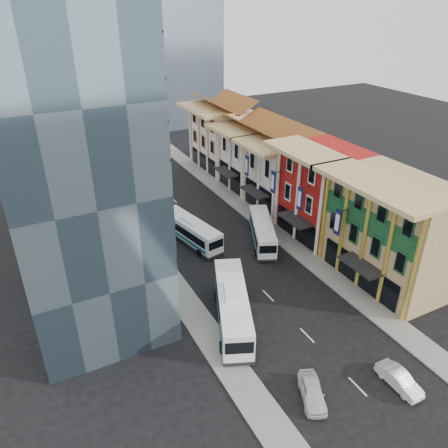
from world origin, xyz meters
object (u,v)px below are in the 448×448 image
office_tower (67,159)px  bus_left_near (233,306)px  bus_left_far (191,230)px  sedan_left (312,392)px  shophouse_tan (393,231)px  bus_right (262,231)px  sedan_right (399,380)px

office_tower → bus_left_near: size_ratio=2.42×
bus_left_far → sedan_left: (-1.40, -27.80, -0.99)m
shophouse_tan → sedan_left: 21.52m
office_tower → bus_left_far: 19.75m
bus_right → sedan_right: bus_right is taller
office_tower → sedan_right: (20.08, -26.46, -14.30)m
shophouse_tan → bus_right: 16.34m
office_tower → sedan_right: office_tower is taller
bus_right → shophouse_tan: bearing=-33.2°
bus_left_near → bus_left_far: (2.69, 16.56, -0.25)m
bus_left_near → sedan_right: 16.05m
bus_left_far → bus_right: bus_left_far is taller
shophouse_tan → bus_left_near: size_ratio=1.13×
bus_left_near → bus_right: bearing=70.8°
bus_left_near → sedan_right: bus_left_near is taller
bus_left_far → bus_right: 9.36m
bus_left_near → office_tower: bearing=154.3°
bus_left_near → sedan_right: bearing=-34.8°
bus_left_near → sedan_right: (8.58, -13.50, -1.28)m
office_tower → bus_left_near: 21.67m
bus_left_near → bus_right: 16.46m
shophouse_tan → bus_left_near: bearing=177.0°
bus_left_far → sedan_right: 30.65m
shophouse_tan → bus_left_near: 19.94m
office_tower → bus_right: office_tower is taller
sedan_right → bus_left_near: bearing=122.4°
sedan_left → sedan_right: bearing=7.2°
bus_right → office_tower: bearing=-157.6°
bus_left_far → sedan_right: bus_left_far is taller
shophouse_tan → bus_left_far: bearing=133.7°
shophouse_tan → sedan_right: 17.39m
shophouse_tan → sedan_right: shophouse_tan is taller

